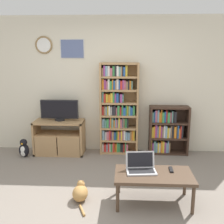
{
  "coord_description": "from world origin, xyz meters",
  "views": [
    {
      "loc": [
        0.36,
        -3.04,
        1.9
      ],
      "look_at": [
        0.14,
        1.1,
        0.98
      ],
      "focal_mm": 42.0,
      "sensor_mm": 36.0,
      "label": 1
    }
  ],
  "objects_px": {
    "laptop": "(141,167)",
    "remote_near_laptop": "(171,170)",
    "television": "(59,110)",
    "cat": "(80,192)",
    "tv_stand": "(59,137)",
    "bookshelf_tall": "(118,110)",
    "coffee_table": "(154,177)",
    "bookshelf_short": "(166,130)",
    "penguin_figurine": "(24,149)"
  },
  "relations": [
    {
      "from": "television",
      "to": "laptop",
      "type": "height_order",
      "value": "television"
    },
    {
      "from": "television",
      "to": "laptop",
      "type": "xyz_separation_m",
      "value": [
        1.46,
        -1.63,
        -0.39
      ]
    },
    {
      "from": "bookshelf_tall",
      "to": "bookshelf_short",
      "type": "bearing_deg",
      "value": 0.29
    },
    {
      "from": "tv_stand",
      "to": "remote_near_laptop",
      "type": "relative_size",
      "value": 5.82
    },
    {
      "from": "bookshelf_tall",
      "to": "cat",
      "type": "height_order",
      "value": "bookshelf_tall"
    },
    {
      "from": "coffee_table",
      "to": "cat",
      "type": "height_order",
      "value": "coffee_table"
    },
    {
      "from": "tv_stand",
      "to": "remote_near_laptop",
      "type": "distance_m",
      "value": 2.43
    },
    {
      "from": "television",
      "to": "coffee_table",
      "type": "height_order",
      "value": "television"
    },
    {
      "from": "tv_stand",
      "to": "laptop",
      "type": "relative_size",
      "value": 2.33
    },
    {
      "from": "bookshelf_tall",
      "to": "cat",
      "type": "relative_size",
      "value": 3.42
    },
    {
      "from": "penguin_figurine",
      "to": "tv_stand",
      "type": "bearing_deg",
      "value": 19.54
    },
    {
      "from": "bookshelf_tall",
      "to": "remote_near_laptop",
      "type": "bearing_deg",
      "value": -65.7
    },
    {
      "from": "bookshelf_short",
      "to": "laptop",
      "type": "relative_size",
      "value": 2.32
    },
    {
      "from": "bookshelf_short",
      "to": "coffee_table",
      "type": "relative_size",
      "value": 0.94
    },
    {
      "from": "tv_stand",
      "to": "bookshelf_tall",
      "type": "relative_size",
      "value": 0.54
    },
    {
      "from": "tv_stand",
      "to": "bookshelf_tall",
      "type": "distance_m",
      "value": 1.25
    },
    {
      "from": "tv_stand",
      "to": "coffee_table",
      "type": "height_order",
      "value": "tv_stand"
    },
    {
      "from": "bookshelf_tall",
      "to": "laptop",
      "type": "distance_m",
      "value": 1.78
    },
    {
      "from": "television",
      "to": "remote_near_laptop",
      "type": "relative_size",
      "value": 4.45
    },
    {
      "from": "cat",
      "to": "laptop",
      "type": "bearing_deg",
      "value": 2.95
    },
    {
      "from": "television",
      "to": "bookshelf_tall",
      "type": "bearing_deg",
      "value": 4.1
    },
    {
      "from": "penguin_figurine",
      "to": "coffee_table",
      "type": "bearing_deg",
      "value": -32.31
    },
    {
      "from": "television",
      "to": "coffee_table",
      "type": "relative_size",
      "value": 0.72
    },
    {
      "from": "cat",
      "to": "remote_near_laptop",
      "type": "bearing_deg",
      "value": 3.45
    },
    {
      "from": "television",
      "to": "cat",
      "type": "distance_m",
      "value": 1.96
    },
    {
      "from": "tv_stand",
      "to": "remote_near_laptop",
      "type": "xyz_separation_m",
      "value": [
        1.87,
        -1.54,
        0.09
      ]
    },
    {
      "from": "television",
      "to": "laptop",
      "type": "relative_size",
      "value": 1.78
    },
    {
      "from": "laptop",
      "to": "penguin_figurine",
      "type": "height_order",
      "value": "laptop"
    },
    {
      "from": "remote_near_laptop",
      "to": "bookshelf_tall",
      "type": "bearing_deg",
      "value": -63.89
    },
    {
      "from": "bookshelf_short",
      "to": "laptop",
      "type": "height_order",
      "value": "bookshelf_short"
    },
    {
      "from": "remote_near_laptop",
      "to": "penguin_figurine",
      "type": "relative_size",
      "value": 0.46
    },
    {
      "from": "bookshelf_tall",
      "to": "cat",
      "type": "bearing_deg",
      "value": -104.02
    },
    {
      "from": "bookshelf_tall",
      "to": "laptop",
      "type": "bearing_deg",
      "value": -78.26
    },
    {
      "from": "bookshelf_tall",
      "to": "penguin_figurine",
      "type": "xyz_separation_m",
      "value": [
        -1.75,
        -0.35,
        -0.7
      ]
    },
    {
      "from": "remote_near_laptop",
      "to": "tv_stand",
      "type": "bearing_deg",
      "value": -37.67
    },
    {
      "from": "bookshelf_short",
      "to": "penguin_figurine",
      "type": "relative_size",
      "value": 2.66
    },
    {
      "from": "tv_stand",
      "to": "television",
      "type": "bearing_deg",
      "value": 73.55
    },
    {
      "from": "cat",
      "to": "penguin_figurine",
      "type": "xyz_separation_m",
      "value": [
        -1.31,
        1.41,
        0.05
      ]
    },
    {
      "from": "tv_stand",
      "to": "bookshelf_tall",
      "type": "xyz_separation_m",
      "value": [
        1.12,
        0.12,
        0.53
      ]
    },
    {
      "from": "laptop",
      "to": "remote_near_laptop",
      "type": "distance_m",
      "value": 0.4
    },
    {
      "from": "laptop",
      "to": "tv_stand",
      "type": "bearing_deg",
      "value": 127.03
    },
    {
      "from": "bookshelf_short",
      "to": "cat",
      "type": "distance_m",
      "value": 2.27
    },
    {
      "from": "bookshelf_short",
      "to": "coffee_table",
      "type": "distance_m",
      "value": 1.84
    },
    {
      "from": "coffee_table",
      "to": "penguin_figurine",
      "type": "distance_m",
      "value": 2.69
    },
    {
      "from": "penguin_figurine",
      "to": "television",
      "type": "bearing_deg",
      "value": 22.67
    },
    {
      "from": "television",
      "to": "cat",
      "type": "relative_size",
      "value": 1.41
    },
    {
      "from": "television",
      "to": "remote_near_laptop",
      "type": "distance_m",
      "value": 2.48
    },
    {
      "from": "coffee_table",
      "to": "bookshelf_short",
      "type": "bearing_deg",
      "value": 76.69
    },
    {
      "from": "cat",
      "to": "penguin_figurine",
      "type": "height_order",
      "value": "penguin_figurine"
    },
    {
      "from": "coffee_table",
      "to": "laptop",
      "type": "height_order",
      "value": "laptop"
    }
  ]
}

